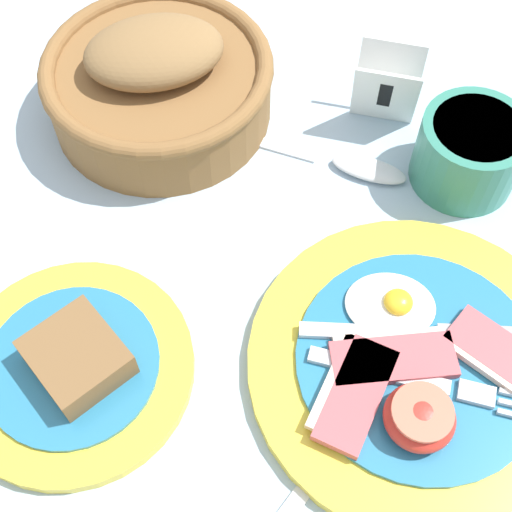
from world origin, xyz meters
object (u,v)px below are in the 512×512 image
Objects in this scene: number_card at (386,87)px; sugar_cup at (469,151)px; bread_plate at (75,365)px; bread_basket at (159,81)px; breakfast_plate at (416,366)px; teaspoon_near_cup at (340,162)px.

sugar_cup is at bearing -34.94° from number_card.
bread_basket is at bearing 84.57° from bread_plate.
bread_plate is at bearing -120.87° from number_card.
number_card reaches higher than sugar_cup.
sugar_cup is at bearing 76.15° from breakfast_plate.
bread_basket is at bearing 132.98° from breakfast_plate.
sugar_cup is 0.11m from teaspoon_near_cup.
bread_plate is 0.38m from sugar_cup.
number_card is at bearing 95.08° from breakfast_plate.
teaspoon_near_cup is at bearing 47.91° from bread_plate.
breakfast_plate is 0.20m from sugar_cup.
sugar_cup is (0.05, 0.20, 0.03)m from breakfast_plate.
bread_basket reaches higher than number_card.
bread_plate is 0.30m from teaspoon_near_cup.
bread_basket is (0.03, 0.27, 0.03)m from bread_plate.
number_card is 0.08m from teaspoon_near_cup.
breakfast_plate is at bearing -76.09° from number_card.
bread_basket is 0.21m from number_card.
sugar_cup is (0.31, 0.22, 0.02)m from bread_plate.
bread_basket is 1.12× the size of teaspoon_near_cup.
bread_plate is at bearing -144.93° from sugar_cup.
bread_plate is at bearing -95.43° from bread_basket.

